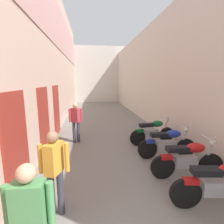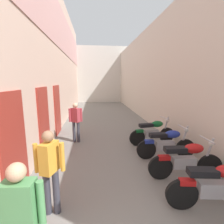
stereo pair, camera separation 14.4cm
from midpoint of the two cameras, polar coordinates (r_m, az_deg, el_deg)
The scene contains 12 objects.
ground_plane at distance 8.13m, azimuth -1.40°, elevation -6.74°, with size 35.30×35.30×0.00m, color slate.
building_left at distance 9.91m, azimuth -18.70°, elevation 16.94°, with size 0.45×19.30×7.18m.
building_right at distance 10.33m, azimuth 12.14°, elevation 11.95°, with size 0.45×19.30×5.43m.
building_far_end at distance 20.41m, azimuth -5.44°, elevation 12.27°, with size 7.83×2.00×6.16m, color beige.
motorcycle_second at distance 3.96m, azimuth 31.61°, elevation -19.86°, with size 1.84×0.58×1.04m.
motorcycle_third at distance 4.72m, azimuth 23.26°, elevation -14.15°, with size 1.85×0.58×1.04m.
motorcycle_fourth at distance 5.64m, azimuth 17.37°, elevation -9.75°, with size 1.85×0.58×1.04m.
motorcycle_fifth at distance 6.71m, azimuth 12.93°, elevation -6.28°, with size 1.84×0.58×1.04m.
pedestrian_by_doorway at distance 2.37m, azimuth -27.42°, elevation -29.53°, with size 0.52×0.22×1.57m.
pedestrian_mid_alley at distance 3.29m, azimuth -19.98°, elevation -17.02°, with size 0.52×0.39×1.57m.
pedestrian_further_down at distance 6.76m, azimuth -12.67°, elevation -2.50°, with size 0.52×0.36×1.57m.
umbrella_leaning at distance 3.05m, azimuth -30.64°, elevation -25.47°, with size 0.20×0.35×0.97m.
Camera 1 is at (-0.92, -0.07, 2.39)m, focal length 27.29 mm.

